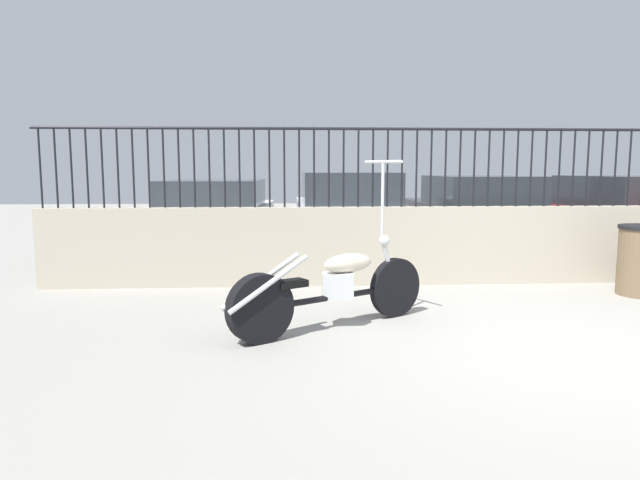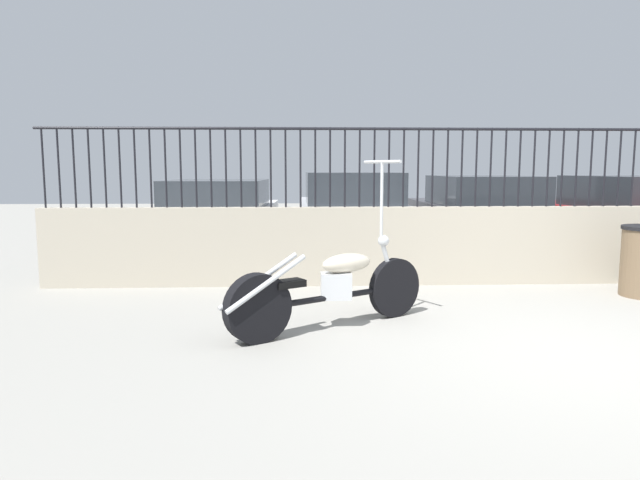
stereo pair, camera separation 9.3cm
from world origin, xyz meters
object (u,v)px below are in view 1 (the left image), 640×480
car_silver (348,213)px  car_dark_grey (476,214)px  car_red (619,213)px  motorcycle_black (325,289)px  car_white (216,216)px

car_silver → car_dark_grey: car_silver is taller
car_dark_grey → car_red: car_dark_grey is taller
motorcycle_black → car_dark_grey: bearing=26.8°
car_red → car_silver: bearing=84.9°
car_dark_grey → motorcycle_black: bearing=148.2°
car_dark_grey → car_red: bearing=-90.7°
car_silver → car_red: bearing=-90.1°
car_red → car_dark_grey: bearing=84.3°
motorcycle_black → car_red: motorcycle_black is taller
car_white → car_dark_grey: car_dark_grey is taller
motorcycle_black → car_silver: (0.72, 4.81, 0.32)m
car_red → motorcycle_black: bearing=125.6°
car_white → car_red: (7.16, 0.01, 0.02)m
car_white → car_silver: size_ratio=1.08×
car_white → car_silver: car_silver is taller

